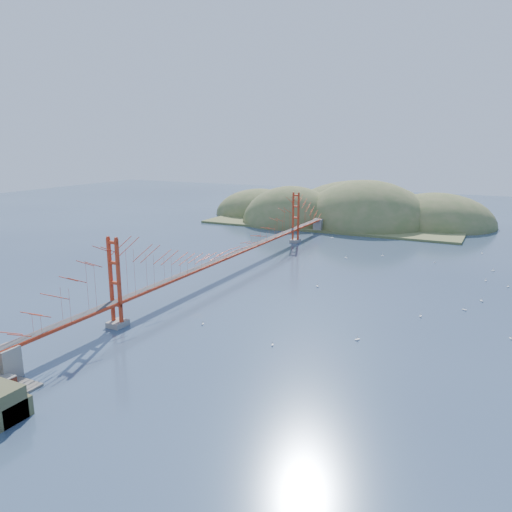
% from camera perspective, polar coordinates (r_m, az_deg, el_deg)
% --- Properties ---
extents(ground, '(320.00, 320.00, 0.00)m').
position_cam_1_polar(ground, '(90.30, -2.73, -1.86)').
color(ground, '#2A3C55').
rests_on(ground, ground).
extents(bridge, '(2.20, 94.40, 12.00)m').
position_cam_1_polar(bridge, '(88.90, -2.73, 2.54)').
color(bridge, gray).
rests_on(bridge, ground).
extents(far_headlands, '(84.00, 58.00, 25.00)m').
position_cam_1_polar(far_headlands, '(151.88, 10.81, 4.07)').
color(far_headlands, olive).
rests_on(far_headlands, ground).
extents(sailboat_15, '(0.53, 0.60, 0.69)m').
position_cam_1_polar(sailboat_15, '(114.91, 24.43, 0.31)').
color(sailboat_15, white).
rests_on(sailboat_15, ground).
extents(sailboat_6, '(0.51, 0.52, 0.58)m').
position_cam_1_polar(sailboat_6, '(58.99, 1.90, -10.05)').
color(sailboat_6, white).
rests_on(sailboat_6, ground).
extents(sailboat_16, '(0.60, 0.60, 0.66)m').
position_cam_1_polar(sailboat_16, '(102.42, 10.26, -0.16)').
color(sailboat_16, white).
rests_on(sailboat_16, ground).
extents(sailboat_14, '(0.50, 0.58, 0.67)m').
position_cam_1_polar(sailboat_14, '(71.44, 18.29, -6.51)').
color(sailboat_14, white).
rests_on(sailboat_14, ground).
extents(sailboat_12, '(0.61, 0.56, 0.69)m').
position_cam_1_polar(sailboat_12, '(122.86, 8.69, 2.11)').
color(sailboat_12, white).
rests_on(sailboat_12, ground).
extents(sailboat_7, '(0.50, 0.48, 0.56)m').
position_cam_1_polar(sailboat_7, '(103.21, 19.75, -0.64)').
color(sailboat_7, white).
rests_on(sailboat_7, ground).
extents(sailboat_10, '(0.48, 0.52, 0.58)m').
position_cam_1_polar(sailboat_10, '(65.58, -6.10, -7.67)').
color(sailboat_10, white).
rests_on(sailboat_10, ground).
extents(sailboat_2, '(0.65, 0.62, 0.74)m').
position_cam_1_polar(sailboat_2, '(76.24, 22.71, -5.63)').
color(sailboat_2, white).
rests_on(sailboat_2, ground).
extents(sailboat_4, '(0.56, 0.56, 0.63)m').
position_cam_1_polar(sailboat_4, '(92.97, 24.77, -2.55)').
color(sailboat_4, white).
rests_on(sailboat_4, ground).
extents(sailboat_11, '(0.71, 0.71, 0.75)m').
position_cam_1_polar(sailboat_11, '(81.32, 24.37, -4.64)').
color(sailboat_11, white).
rests_on(sailboat_11, ground).
extents(sailboat_5, '(0.52, 0.53, 0.60)m').
position_cam_1_polar(sailboat_5, '(68.01, 27.10, -8.33)').
color(sailboat_5, white).
rests_on(sailboat_5, ground).
extents(sailboat_9, '(0.56, 0.56, 0.60)m').
position_cam_1_polar(sailboat_9, '(90.92, 26.85, -3.10)').
color(sailboat_9, white).
rests_on(sailboat_9, ground).
extents(sailboat_3, '(0.56, 0.56, 0.63)m').
position_cam_1_polar(sailboat_3, '(106.03, 14.24, 0.09)').
color(sailboat_3, white).
rests_on(sailboat_3, ground).
extents(sailboat_13, '(0.70, 0.70, 0.74)m').
position_cam_1_polar(sailboat_13, '(61.59, 11.52, -9.26)').
color(sailboat_13, white).
rests_on(sailboat_13, ground).
extents(sailboat_8, '(0.65, 0.65, 0.71)m').
position_cam_1_polar(sailboat_8, '(100.49, 25.47, -1.51)').
color(sailboat_8, white).
rests_on(sailboat_8, ground).
extents(sailboat_1, '(0.65, 0.65, 0.68)m').
position_cam_1_polar(sailboat_1, '(81.92, 7.05, -3.41)').
color(sailboat_1, white).
rests_on(sailboat_1, ground).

